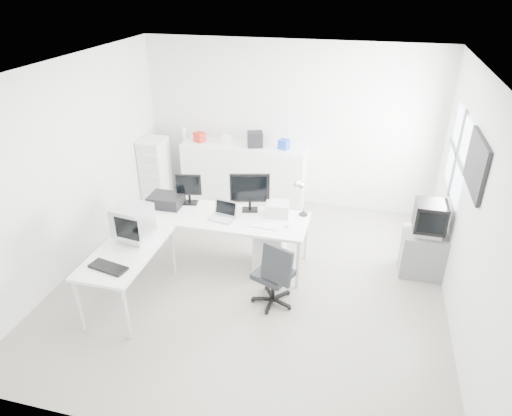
% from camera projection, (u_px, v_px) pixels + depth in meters
% --- Properties ---
extents(floor, '(5.00, 5.00, 0.01)m').
position_uv_depth(floor, '(252.00, 279.00, 6.23)').
color(floor, '#B5B4A3').
rests_on(floor, ground).
extents(ceiling, '(5.00, 5.00, 0.01)m').
position_uv_depth(ceiling, '(251.00, 69.00, 4.93)').
color(ceiling, white).
rests_on(ceiling, back_wall).
extents(back_wall, '(5.00, 0.02, 2.80)m').
position_uv_depth(back_wall, '(289.00, 126.00, 7.72)').
color(back_wall, silver).
rests_on(back_wall, floor).
extents(left_wall, '(0.02, 5.00, 2.80)m').
position_uv_depth(left_wall, '(72.00, 167.00, 6.12)').
color(left_wall, silver).
rests_on(left_wall, floor).
extents(right_wall, '(0.02, 5.00, 2.80)m').
position_uv_depth(right_wall, '(470.00, 210.00, 5.04)').
color(right_wall, silver).
rests_on(right_wall, floor).
extents(window, '(0.02, 1.20, 1.10)m').
position_uv_depth(window, '(458.00, 155.00, 5.98)').
color(window, white).
rests_on(window, right_wall).
extents(wall_picture, '(0.04, 0.90, 0.60)m').
position_uv_depth(wall_picture, '(476.00, 164.00, 4.90)').
color(wall_picture, black).
rests_on(wall_picture, right_wall).
extents(main_desk, '(2.40, 0.80, 0.75)m').
position_uv_depth(main_desk, '(222.00, 239.00, 6.45)').
color(main_desk, white).
rests_on(main_desk, floor).
extents(side_desk, '(0.70, 1.40, 0.75)m').
position_uv_depth(side_desk, '(130.00, 275.00, 5.69)').
color(side_desk, white).
rests_on(side_desk, floor).
extents(drawer_pedestal, '(0.40, 0.50, 0.60)m').
position_uv_depth(drawer_pedestal, '(271.00, 248.00, 6.38)').
color(drawer_pedestal, white).
rests_on(drawer_pedestal, floor).
extents(inkjet_printer, '(0.46, 0.36, 0.16)m').
position_uv_depth(inkjet_printer, '(166.00, 200.00, 6.51)').
color(inkjet_printer, black).
rests_on(inkjet_printer, main_desk).
extents(lcd_monitor_small, '(0.39, 0.27, 0.45)m').
position_uv_depth(lcd_monitor_small, '(189.00, 189.00, 6.50)').
color(lcd_monitor_small, black).
rests_on(lcd_monitor_small, main_desk).
extents(lcd_monitor_large, '(0.58, 0.35, 0.57)m').
position_uv_depth(lcd_monitor_large, '(250.00, 192.00, 6.28)').
color(lcd_monitor_large, black).
rests_on(lcd_monitor_large, main_desk).
extents(laptop, '(0.40, 0.41, 0.23)m').
position_uv_depth(laptop, '(222.00, 212.00, 6.13)').
color(laptop, '#B7B7BA').
rests_on(laptop, main_desk).
extents(white_keyboard, '(0.42, 0.14, 0.02)m').
position_uv_depth(white_keyboard, '(264.00, 226.00, 6.00)').
color(white_keyboard, white).
rests_on(white_keyboard, main_desk).
extents(white_mouse, '(0.06, 0.06, 0.06)m').
position_uv_depth(white_mouse, '(287.00, 226.00, 5.97)').
color(white_mouse, white).
rests_on(white_mouse, main_desk).
extents(laser_printer, '(0.35, 0.31, 0.18)m').
position_uv_depth(laser_printer, '(277.00, 209.00, 6.26)').
color(laser_printer, silver).
rests_on(laser_printer, main_desk).
extents(desk_lamp, '(0.16, 0.16, 0.44)m').
position_uv_depth(desk_lamp, '(304.00, 201.00, 6.19)').
color(desk_lamp, silver).
rests_on(desk_lamp, main_desk).
extents(crt_monitor, '(0.50, 0.50, 0.51)m').
position_uv_depth(crt_monitor, '(133.00, 222.00, 5.61)').
color(crt_monitor, '#B7B7BA').
rests_on(crt_monitor, side_desk).
extents(black_keyboard, '(0.48, 0.27, 0.03)m').
position_uv_depth(black_keyboard, '(108.00, 267.00, 5.17)').
color(black_keyboard, black).
rests_on(black_keyboard, side_desk).
extents(office_chair, '(0.71, 0.71, 0.94)m').
position_uv_depth(office_chair, '(273.00, 271.00, 5.60)').
color(office_chair, '#282B2E').
rests_on(office_chair, floor).
extents(tv_cabinet, '(0.57, 0.47, 0.63)m').
position_uv_depth(tv_cabinet, '(423.00, 253.00, 6.23)').
color(tv_cabinet, slate).
rests_on(tv_cabinet, floor).
extents(crt_tv, '(0.50, 0.48, 0.45)m').
position_uv_depth(crt_tv, '(430.00, 219.00, 5.98)').
color(crt_tv, black).
rests_on(crt_tv, tv_cabinet).
extents(sideboard, '(2.16, 0.54, 1.08)m').
position_uv_depth(sideboard, '(244.00, 174.00, 8.06)').
color(sideboard, white).
rests_on(sideboard, floor).
extents(clutter_box_a, '(0.21, 0.20, 0.17)m').
position_uv_depth(clutter_box_a, '(199.00, 137.00, 7.95)').
color(clutter_box_a, red).
rests_on(clutter_box_a, sideboard).
extents(clutter_box_b, '(0.18, 0.16, 0.15)m').
position_uv_depth(clutter_box_b, '(227.00, 140.00, 7.84)').
color(clutter_box_b, white).
rests_on(clutter_box_b, sideboard).
extents(clutter_box_c, '(0.31, 0.30, 0.25)m').
position_uv_depth(clutter_box_c, '(255.00, 139.00, 7.71)').
color(clutter_box_c, black).
rests_on(clutter_box_c, sideboard).
extents(clutter_box_d, '(0.20, 0.19, 0.16)m').
position_uv_depth(clutter_box_d, '(284.00, 144.00, 7.62)').
color(clutter_box_d, blue).
rests_on(clutter_box_d, sideboard).
extents(clutter_bottle, '(0.07, 0.07, 0.22)m').
position_uv_depth(clutter_bottle, '(184.00, 133.00, 8.03)').
color(clutter_bottle, white).
rests_on(clutter_bottle, sideboard).
extents(filing_cabinet, '(0.41, 0.49, 1.17)m').
position_uv_depth(filing_cabinet, '(155.00, 170.00, 8.10)').
color(filing_cabinet, white).
rests_on(filing_cabinet, floor).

